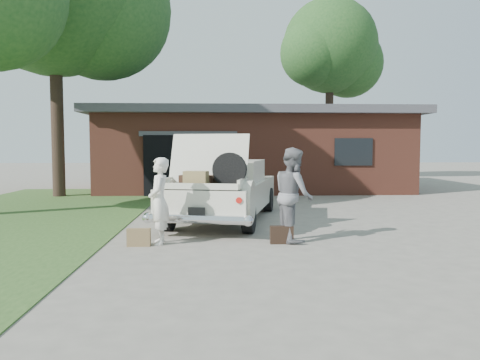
{
  "coord_description": "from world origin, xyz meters",
  "views": [
    {
      "loc": [
        -0.45,
        -8.88,
        1.76
      ],
      "look_at": [
        0.0,
        0.6,
        1.1
      ],
      "focal_mm": 35.0,
      "sensor_mm": 36.0,
      "label": 1
    }
  ],
  "objects": [
    {
      "name": "sedan",
      "position": [
        -0.29,
        2.39,
        0.75
      ],
      "size": [
        3.04,
        5.39,
        2.05
      ],
      "rotation": [
        0.0,
        0.0,
        -0.23
      ],
      "color": "beige",
      "rests_on": "ground"
    },
    {
      "name": "suitcase_left",
      "position": [
        -1.87,
        -0.55,
        0.16
      ],
      "size": [
        0.41,
        0.13,
        0.32
      ],
      "primitive_type": "cube",
      "rotation": [
        0.0,
        0.0,
        -0.0
      ],
      "color": "olive",
      "rests_on": "ground"
    },
    {
      "name": "grass_strip",
      "position": [
        -5.5,
        3.0,
        0.01
      ],
      "size": [
        6.0,
        16.0,
        0.02
      ],
      "primitive_type": "cube",
      "color": "#2D4C1E",
      "rests_on": "ground"
    },
    {
      "name": "suitcase_right",
      "position": [
        0.71,
        -0.46,
        0.16
      ],
      "size": [
        0.42,
        0.14,
        0.33
      ],
      "primitive_type": "cube",
      "rotation": [
        0.0,
        0.0,
        -0.0
      ],
      "color": "black",
      "rests_on": "ground"
    },
    {
      "name": "woman_left",
      "position": [
        -1.52,
        -0.37,
        0.79
      ],
      "size": [
        0.43,
        0.61,
        1.58
      ],
      "primitive_type": "imported",
      "rotation": [
        0.0,
        0.0,
        -1.48
      ],
      "color": "white",
      "rests_on": "ground"
    },
    {
      "name": "house",
      "position": [
        0.98,
        11.47,
        1.67
      ],
      "size": [
        12.8,
        7.8,
        3.3
      ],
      "color": "brown",
      "rests_on": "ground"
    },
    {
      "name": "tree_right",
      "position": [
        5.78,
        16.8,
        6.98
      ],
      "size": [
        5.91,
        5.14,
        9.87
      ],
      "color": "#38281E",
      "rests_on": "ground"
    },
    {
      "name": "woman_right",
      "position": [
        0.97,
        -0.21,
        0.88
      ],
      "size": [
        0.79,
        0.95,
        1.77
      ],
      "primitive_type": "imported",
      "rotation": [
        0.0,
        0.0,
        1.72
      ],
      "color": "slate",
      "rests_on": "ground"
    },
    {
      "name": "ground",
      "position": [
        0.0,
        0.0,
        0.0
      ],
      "size": [
        90.0,
        90.0,
        0.0
      ],
      "primitive_type": "plane",
      "color": "gray",
      "rests_on": "ground"
    }
  ]
}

